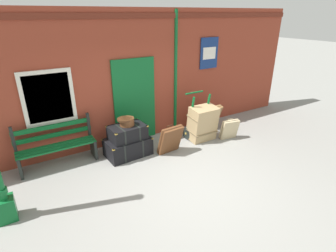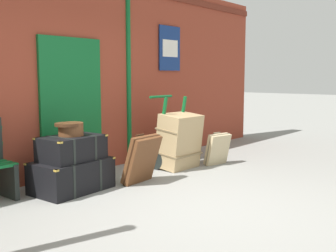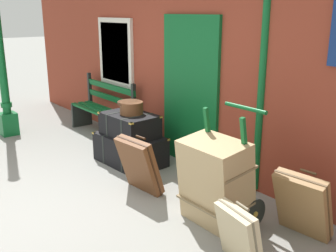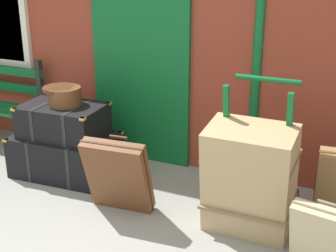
{
  "view_description": "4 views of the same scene",
  "coord_description": "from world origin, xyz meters",
  "px_view_note": "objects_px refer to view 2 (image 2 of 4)",
  "views": [
    {
      "loc": [
        -2.59,
        -3.4,
        3.08
      ],
      "look_at": [
        0.5,
        1.67,
        0.53
      ],
      "focal_mm": 28.33,
      "sensor_mm": 36.0,
      "label": 1
    },
    {
      "loc": [
        -3.76,
        -2.66,
        1.53
      ],
      "look_at": [
        1.21,
        1.56,
        0.73
      ],
      "focal_mm": 43.59,
      "sensor_mm": 36.0,
      "label": 2
    },
    {
      "loc": [
        4.05,
        -1.2,
        2.14
      ],
      "look_at": [
        0.14,
        1.91,
        0.69
      ],
      "focal_mm": 42.36,
      "sensor_mm": 36.0,
      "label": 3
    },
    {
      "loc": [
        2.25,
        -1.83,
        2.17
      ],
      "look_at": [
        0.56,
        1.86,
        0.65
      ],
      "focal_mm": 50.59,
      "sensor_mm": 36.0,
      "label": 4
    }
  ],
  "objects_px": {
    "porters_trolley": "(171,151)",
    "suitcase_charcoal": "(183,140)",
    "suitcase_olive": "(218,149)",
    "round_hatbox": "(70,128)",
    "suitcase_cream": "(142,159)",
    "steamer_trunk_middle": "(72,148)",
    "large_brown_trunk": "(179,141)",
    "steamer_trunk_base": "(72,175)"
  },
  "relations": [
    {
      "from": "large_brown_trunk",
      "to": "suitcase_cream",
      "type": "bearing_deg",
      "value": -169.98
    },
    {
      "from": "suitcase_charcoal",
      "to": "suitcase_olive",
      "type": "distance_m",
      "value": 0.82
    },
    {
      "from": "suitcase_cream",
      "to": "suitcase_olive",
      "type": "bearing_deg",
      "value": -4.81
    },
    {
      "from": "round_hatbox",
      "to": "porters_trolley",
      "type": "height_order",
      "value": "porters_trolley"
    },
    {
      "from": "suitcase_olive",
      "to": "steamer_trunk_middle",
      "type": "bearing_deg",
      "value": 167.29
    },
    {
      "from": "steamer_trunk_middle",
      "to": "suitcase_olive",
      "type": "distance_m",
      "value": 2.69
    },
    {
      "from": "suitcase_charcoal",
      "to": "steamer_trunk_middle",
      "type": "bearing_deg",
      "value": -175.13
    },
    {
      "from": "suitcase_charcoal",
      "to": "round_hatbox",
      "type": "bearing_deg",
      "value": -175.71
    },
    {
      "from": "porters_trolley",
      "to": "suitcase_cream",
      "type": "xyz_separation_m",
      "value": [
        -1.1,
        -0.37,
        0.08
      ]
    },
    {
      "from": "steamer_trunk_middle",
      "to": "round_hatbox",
      "type": "height_order",
      "value": "round_hatbox"
    },
    {
      "from": "porters_trolley",
      "to": "suitcase_charcoal",
      "type": "distance_m",
      "value": 0.78
    },
    {
      "from": "steamer_trunk_base",
      "to": "large_brown_trunk",
      "type": "bearing_deg",
      "value": -7.29
    },
    {
      "from": "suitcase_cream",
      "to": "suitcase_charcoal",
      "type": "height_order",
      "value": "suitcase_cream"
    },
    {
      "from": "suitcase_cream",
      "to": "suitcase_olive",
      "type": "xyz_separation_m",
      "value": [
        1.73,
        -0.15,
        -0.07
      ]
    },
    {
      "from": "suitcase_cream",
      "to": "suitcase_charcoal",
      "type": "relative_size",
      "value": 1.03
    },
    {
      "from": "steamer_trunk_base",
      "to": "suitcase_cream",
      "type": "height_order",
      "value": "suitcase_cream"
    },
    {
      "from": "round_hatbox",
      "to": "porters_trolley",
      "type": "relative_size",
      "value": 0.32
    },
    {
      "from": "suitcase_cream",
      "to": "steamer_trunk_base",
      "type": "bearing_deg",
      "value": 153.17
    },
    {
      "from": "steamer_trunk_base",
      "to": "porters_trolley",
      "type": "height_order",
      "value": "porters_trolley"
    },
    {
      "from": "porters_trolley",
      "to": "suitcase_olive",
      "type": "bearing_deg",
      "value": -38.92
    },
    {
      "from": "round_hatbox",
      "to": "suitcase_cream",
      "type": "xyz_separation_m",
      "value": [
        0.87,
        -0.47,
        -0.49
      ]
    },
    {
      "from": "large_brown_trunk",
      "to": "suitcase_charcoal",
      "type": "bearing_deg",
      "value": 33.65
    },
    {
      "from": "steamer_trunk_base",
      "to": "suitcase_charcoal",
      "type": "relative_size",
      "value": 1.52
    },
    {
      "from": "porters_trolley",
      "to": "suitcase_charcoal",
      "type": "height_order",
      "value": "porters_trolley"
    },
    {
      "from": "round_hatbox",
      "to": "steamer_trunk_middle",
      "type": "bearing_deg",
      "value": -104.23
    },
    {
      "from": "porters_trolley",
      "to": "suitcase_olive",
      "type": "xyz_separation_m",
      "value": [
        0.63,
        -0.51,
        0.0
      ]
    },
    {
      "from": "suitcase_charcoal",
      "to": "suitcase_olive",
      "type": "xyz_separation_m",
      "value": [
        -0.08,
        -0.82,
        -0.07
      ]
    },
    {
      "from": "porters_trolley",
      "to": "suitcase_olive",
      "type": "relative_size",
      "value": 2.12
    },
    {
      "from": "round_hatbox",
      "to": "suitcase_cream",
      "type": "relative_size",
      "value": 0.53
    },
    {
      "from": "steamer_trunk_base",
      "to": "steamer_trunk_middle",
      "type": "relative_size",
      "value": 1.25
    },
    {
      "from": "steamer_trunk_middle",
      "to": "suitcase_charcoal",
      "type": "height_order",
      "value": "steamer_trunk_middle"
    },
    {
      "from": "large_brown_trunk",
      "to": "suitcase_cream",
      "type": "height_order",
      "value": "large_brown_trunk"
    },
    {
      "from": "suitcase_charcoal",
      "to": "porters_trolley",
      "type": "bearing_deg",
      "value": -157.05
    },
    {
      "from": "suitcase_olive",
      "to": "round_hatbox",
      "type": "bearing_deg",
      "value": 166.68
    },
    {
      "from": "steamer_trunk_base",
      "to": "suitcase_charcoal",
      "type": "bearing_deg",
      "value": 4.75
    },
    {
      "from": "large_brown_trunk",
      "to": "suitcase_olive",
      "type": "height_order",
      "value": "large_brown_trunk"
    },
    {
      "from": "large_brown_trunk",
      "to": "suitcase_olive",
      "type": "relative_size",
      "value": 1.63
    },
    {
      "from": "porters_trolley",
      "to": "large_brown_trunk",
      "type": "distance_m",
      "value": 0.26
    },
    {
      "from": "steamer_trunk_base",
      "to": "suitcase_olive",
      "type": "bearing_deg",
      "value": -12.77
    },
    {
      "from": "steamer_trunk_middle",
      "to": "porters_trolley",
      "type": "bearing_deg",
      "value": -2.17
    },
    {
      "from": "porters_trolley",
      "to": "round_hatbox",
      "type": "bearing_deg",
      "value": 177.01
    },
    {
      "from": "suitcase_olive",
      "to": "steamer_trunk_base",
      "type": "bearing_deg",
      "value": 167.23
    }
  ]
}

